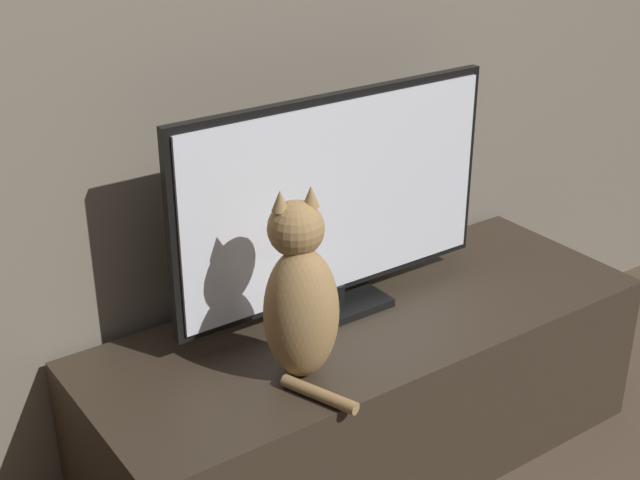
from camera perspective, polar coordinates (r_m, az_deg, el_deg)
The scene contains 3 objects.
tv_stand at distance 2.30m, azimuth 3.01°, elevation -9.59°, with size 1.43×0.53×0.42m.
tv at distance 2.11m, azimuth 1.03°, elevation 2.39°, with size 0.87×0.15×0.55m.
cat at distance 1.89m, azimuth -1.29°, elevation -3.76°, with size 0.20×0.30×0.43m.
Camera 1 is at (-1.19, -0.56, 1.52)m, focal length 50.00 mm.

